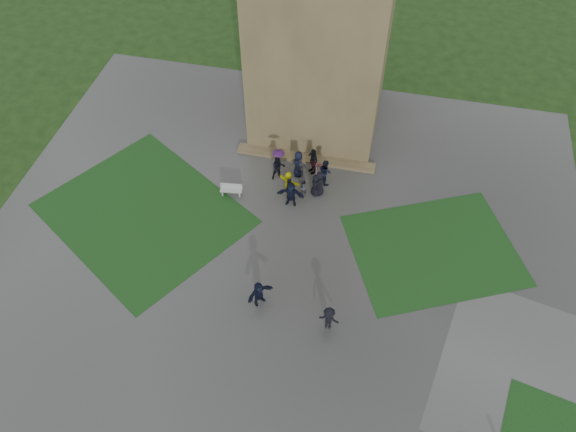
# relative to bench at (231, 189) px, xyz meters

# --- Properties ---
(ground) EXTENTS (120.00, 120.00, 0.00)m
(ground) POSITION_rel_bench_xyz_m (3.82, -6.64, -0.42)
(ground) COLOR black
(plaza) EXTENTS (34.00, 34.00, 0.02)m
(plaza) POSITION_rel_bench_xyz_m (3.82, -4.64, -0.41)
(plaza) COLOR #363633
(plaza) RESTS_ON ground
(lawn_inset_left) EXTENTS (14.10, 13.46, 0.01)m
(lawn_inset_left) POSITION_rel_bench_xyz_m (-4.68, -2.64, -0.39)
(lawn_inset_left) COLOR #133613
(lawn_inset_left) RESTS_ON plaza
(lawn_inset_right) EXTENTS (11.12, 10.15, 0.01)m
(lawn_inset_right) POSITION_rel_bench_xyz_m (12.32, -1.64, -0.39)
(lawn_inset_right) COLOR #133613
(lawn_inset_right) RESTS_ON plaza
(tower_plinth) EXTENTS (9.00, 0.80, 0.22)m
(tower_plinth) POSITION_rel_bench_xyz_m (3.82, 3.96, -0.29)
(tower_plinth) COLOR brown
(tower_plinth) RESTS_ON plaza
(bench) EXTENTS (1.37, 0.58, 0.77)m
(bench) POSITION_rel_bench_xyz_m (0.00, 0.00, 0.00)
(bench) COLOR #ADADA9
(bench) RESTS_ON plaza
(visitor_cluster) EXTENTS (3.83, 3.88, 2.65)m
(visitor_cluster) POSITION_rel_bench_xyz_m (4.07, 1.52, 0.62)
(visitor_cluster) COLOR black
(visitor_cluster) RESTS_ON plaza
(pedestrian_mid) EXTENTS (1.40, 1.51, 1.64)m
(pedestrian_mid) POSITION_rel_bench_xyz_m (3.58, -7.05, 0.42)
(pedestrian_mid) COLOR black
(pedestrian_mid) RESTS_ON plaza
(pedestrian_near) EXTENTS (1.05, 0.61, 1.57)m
(pedestrian_near) POSITION_rel_bench_xyz_m (7.33, -7.70, 0.39)
(pedestrian_near) COLOR black
(pedestrian_near) RESTS_ON plaza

